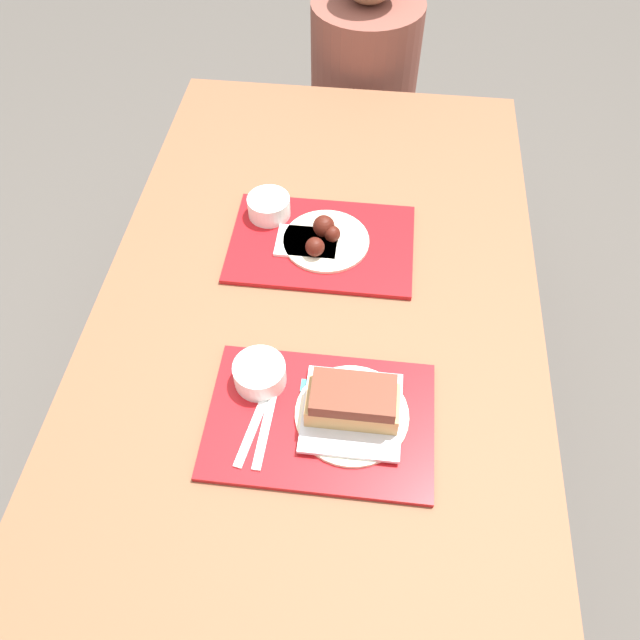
{
  "coord_description": "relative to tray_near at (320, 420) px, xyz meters",
  "views": [
    {
      "loc": [
        0.1,
        -0.75,
        1.79
      ],
      "look_at": [
        0.01,
        0.01,
        0.79
      ],
      "focal_mm": 35.0,
      "sensor_mm": 36.0,
      "label": 1
    }
  ],
  "objects": [
    {
      "name": "bowl_coleslaw_near",
      "position": [
        -0.12,
        0.07,
        0.03
      ],
      "size": [
        0.1,
        0.1,
        0.05
      ],
      "color": "white",
      "rests_on": "tray_near"
    },
    {
      "name": "condiment_packet",
      "position": [
        -0.03,
        0.06,
        0.01
      ],
      "size": [
        0.04,
        0.03,
        0.01
      ],
      "color": "teal",
      "rests_on": "tray_near"
    },
    {
      "name": "picnic_bench_far",
      "position": [
        -0.04,
        1.32,
        -0.38
      ],
      "size": [
        0.91,
        0.28,
        0.44
      ],
      "color": "brown",
      "rests_on": "ground_plane"
    },
    {
      "name": "napkin_far",
      "position": [
        -0.08,
        0.45,
        0.01
      ],
      "size": [
        0.14,
        0.1,
        0.01
      ],
      "color": "white",
      "rests_on": "tray_far"
    },
    {
      "name": "ground_plane",
      "position": [
        -0.04,
        0.2,
        -0.76
      ],
      "size": [
        12.0,
        12.0,
        0.0
      ],
      "primitive_type": "plane",
      "color": "#4C4742"
    },
    {
      "name": "picnic_table",
      "position": [
        -0.04,
        0.2,
        -0.09
      ],
      "size": [
        0.96,
        1.81,
        0.75
      ],
      "color": "brown",
      "rests_on": "ground_plane"
    },
    {
      "name": "plastic_knife_near",
      "position": [
        -0.1,
        -0.03,
        0.01
      ],
      "size": [
        0.02,
        0.17,
        0.0
      ],
      "color": "white",
      "rests_on": "tray_near"
    },
    {
      "name": "tray_near",
      "position": [
        0.0,
        0.0,
        0.0
      ],
      "size": [
        0.42,
        0.29,
        0.01
      ],
      "color": "#B21419",
      "rests_on": "picnic_table"
    },
    {
      "name": "brisket_sandwich_plate",
      "position": [
        0.06,
        0.01,
        0.04
      ],
      "size": [
        0.21,
        0.21,
        0.09
      ],
      "color": "beige",
      "rests_on": "tray_near"
    },
    {
      "name": "tray_far",
      "position": [
        -0.05,
        0.46,
        0.0
      ],
      "size": [
        0.42,
        0.29,
        0.01
      ],
      "color": "#B21419",
      "rests_on": "picnic_table"
    },
    {
      "name": "plastic_fork_near",
      "position": [
        -0.12,
        -0.03,
        0.01
      ],
      "size": [
        0.05,
        0.17,
        0.0
      ],
      "color": "white",
      "rests_on": "tray_near"
    },
    {
      "name": "bowl_coleslaw_far",
      "position": [
        -0.18,
        0.53,
        0.03
      ],
      "size": [
        0.1,
        0.1,
        0.05
      ],
      "color": "white",
      "rests_on": "tray_far"
    },
    {
      "name": "person_seated_across",
      "position": [
        -0.01,
        1.32,
        -0.05
      ],
      "size": [
        0.35,
        0.35,
        0.65
      ],
      "color": "brown",
      "rests_on": "picnic_bench_far"
    },
    {
      "name": "wings_plate_far",
      "position": [
        -0.04,
        0.45,
        0.02
      ],
      "size": [
        0.2,
        0.2,
        0.06
      ],
      "color": "beige",
      "rests_on": "tray_far"
    }
  ]
}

